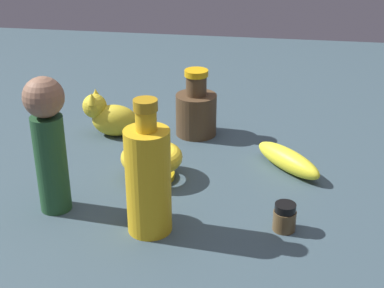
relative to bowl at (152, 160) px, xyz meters
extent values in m
plane|color=#384C56|center=(0.04, -0.07, -0.04)|extent=(2.00, 2.00, 0.00)
cylinder|color=gold|center=(0.00, 0.00, -0.03)|extent=(0.08, 0.08, 0.01)
torus|color=gold|center=(0.00, 0.00, 0.01)|extent=(0.11, 0.11, 0.03)
ellipsoid|color=yellow|center=(0.07, -0.24, -0.02)|extent=(0.14, 0.14, 0.04)
cylinder|color=#4F3823|center=(0.21, -0.05, 0.01)|extent=(0.09, 0.09, 0.09)
cylinder|color=#4F3823|center=(0.21, -0.05, 0.07)|extent=(0.04, 0.04, 0.04)
cylinder|color=#EBAA11|center=(0.21, -0.05, 0.10)|extent=(0.05, 0.05, 0.01)
cylinder|color=#234E2C|center=(-0.13, 0.13, 0.05)|extent=(0.05, 0.05, 0.16)
sphere|color=#89624B|center=(-0.13, 0.13, 0.16)|extent=(0.06, 0.06, 0.06)
cylinder|color=gold|center=(-0.16, -0.03, 0.05)|extent=(0.07, 0.07, 0.17)
cylinder|color=gold|center=(-0.16, -0.03, 0.15)|extent=(0.03, 0.03, 0.03)
cylinder|color=#B38216|center=(-0.16, -0.03, 0.17)|extent=(0.03, 0.03, 0.02)
ellipsoid|color=gold|center=(0.17, 0.12, 0.00)|extent=(0.06, 0.10, 0.07)
sphere|color=gold|center=(0.17, 0.16, 0.03)|extent=(0.05, 0.05, 0.05)
cone|color=gold|center=(0.16, 0.16, 0.05)|extent=(0.02, 0.02, 0.02)
cone|color=gold|center=(0.19, 0.16, 0.05)|extent=(0.02, 0.02, 0.02)
ellipsoid|color=gold|center=(0.17, 0.08, -0.02)|extent=(0.02, 0.04, 0.02)
cylinder|color=brown|center=(-0.13, -0.24, -0.02)|extent=(0.04, 0.04, 0.03)
cylinder|color=gold|center=(-0.13, -0.24, -0.01)|extent=(0.03, 0.03, 0.00)
cylinder|color=black|center=(-0.13, -0.24, 0.00)|extent=(0.03, 0.03, 0.01)
camera|label=1|loc=(-0.86, -0.21, 0.45)|focal=51.95mm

